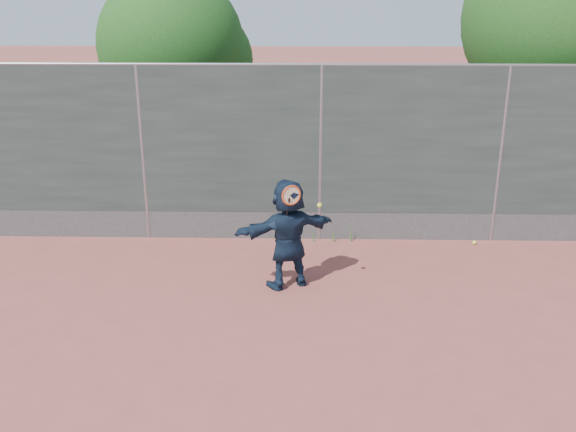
{
  "coord_description": "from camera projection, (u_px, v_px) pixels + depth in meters",
  "views": [
    {
      "loc": [
        -0.3,
        -6.96,
        4.23
      ],
      "look_at": [
        -0.5,
        1.65,
        1.09
      ],
      "focal_mm": 40.0,
      "sensor_mm": 36.0,
      "label": 1
    }
  ],
  "objects": [
    {
      "name": "weed_clump",
      "position": [
        336.0,
        234.0,
        11.11
      ],
      "size": [
        0.68,
        0.07,
        0.3
      ],
      "color": "#387226",
      "rests_on": "ground"
    },
    {
      "name": "player",
      "position": [
        288.0,
        234.0,
        9.26
      ],
      "size": [
        1.58,
        1.07,
        1.64
      ],
      "primitive_type": "imported",
      "rotation": [
        0.0,
        0.0,
        3.57
      ],
      "color": "#15253A",
      "rests_on": "ground"
    },
    {
      "name": "ground",
      "position": [
        325.0,
        344.0,
        7.98
      ],
      "size": [
        80.0,
        80.0,
        0.0
      ],
      "primitive_type": "plane",
      "color": "#9E4C42",
      "rests_on": "ground"
    },
    {
      "name": "ball_ground",
      "position": [
        474.0,
        243.0,
        11.01
      ],
      "size": [
        0.07,
        0.07,
        0.07
      ],
      "primitive_type": "sphere",
      "color": "#E6FA37",
      "rests_on": "ground"
    },
    {
      "name": "swing_action",
      "position": [
        294.0,
        197.0,
        8.86
      ],
      "size": [
        0.56,
        0.16,
        0.51
      ],
      "color": "#D74214",
      "rests_on": "ground"
    },
    {
      "name": "tree_right",
      "position": [
        567.0,
        25.0,
        12.09
      ],
      "size": [
        3.78,
        3.6,
        5.39
      ],
      "color": "#382314",
      "rests_on": "ground"
    },
    {
      "name": "tree_left",
      "position": [
        180.0,
        50.0,
        13.19
      ],
      "size": [
        3.15,
        3.0,
        4.53
      ],
      "color": "#382314",
      "rests_on": "ground"
    },
    {
      "name": "fence",
      "position": [
        320.0,
        151.0,
        10.73
      ],
      "size": [
        20.0,
        0.06,
        3.03
      ],
      "color": "#38423D",
      "rests_on": "ground"
    }
  ]
}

